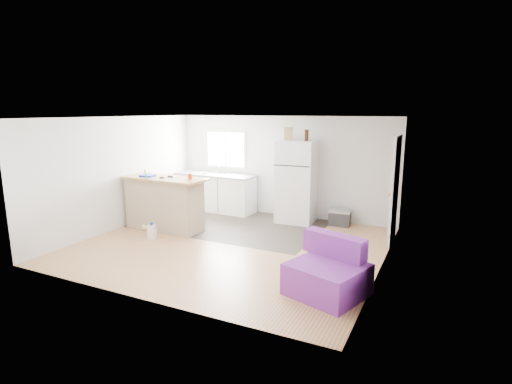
{
  "coord_description": "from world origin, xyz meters",
  "views": [
    {
      "loc": [
        3.6,
        -6.35,
        2.53
      ],
      "look_at": [
        0.18,
        0.7,
        0.92
      ],
      "focal_mm": 28.0,
      "sensor_mm": 36.0,
      "label": 1
    }
  ],
  "objects_px": {
    "peninsula": "(164,203)",
    "refrigerator": "(297,182)",
    "red_cup": "(190,176)",
    "bottle_right": "(307,135)",
    "purple_seat": "(328,274)",
    "kitchen_cabinets": "(216,192)",
    "cooler": "(340,217)",
    "blue_tray": "(148,176)",
    "bottle_left": "(306,135)",
    "cleaner_jug": "(152,232)",
    "cardboard_box": "(289,134)",
    "mop": "(147,219)"
  },
  "relations": [
    {
      "from": "kitchen_cabinets",
      "to": "refrigerator",
      "type": "height_order",
      "value": "refrigerator"
    },
    {
      "from": "cardboard_box",
      "to": "bottle_right",
      "type": "distance_m",
      "value": 0.42
    },
    {
      "from": "mop",
      "to": "cleaner_jug",
      "type": "bearing_deg",
      "value": -36.54
    },
    {
      "from": "cardboard_box",
      "to": "bottle_left",
      "type": "xyz_separation_m",
      "value": [
        0.42,
        -0.02,
        -0.02
      ]
    },
    {
      "from": "mop",
      "to": "cardboard_box",
      "type": "distance_m",
      "value": 3.63
    },
    {
      "from": "red_cup",
      "to": "cardboard_box",
      "type": "xyz_separation_m",
      "value": [
        1.47,
        1.73,
        0.82
      ]
    },
    {
      "from": "cleaner_jug",
      "to": "red_cup",
      "type": "bearing_deg",
      "value": 44.28
    },
    {
      "from": "cooler",
      "to": "bottle_right",
      "type": "distance_m",
      "value": 1.97
    },
    {
      "from": "blue_tray",
      "to": "bottle_left",
      "type": "height_order",
      "value": "bottle_left"
    },
    {
      "from": "refrigerator",
      "to": "mop",
      "type": "height_order",
      "value": "refrigerator"
    },
    {
      "from": "bottle_left",
      "to": "mop",
      "type": "bearing_deg",
      "value": -145.63
    },
    {
      "from": "bottle_left",
      "to": "blue_tray",
      "type": "bearing_deg",
      "value": -148.15
    },
    {
      "from": "kitchen_cabinets",
      "to": "refrigerator",
      "type": "distance_m",
      "value": 2.26
    },
    {
      "from": "cleaner_jug",
      "to": "blue_tray",
      "type": "bearing_deg",
      "value": 120.43
    },
    {
      "from": "kitchen_cabinets",
      "to": "cooler",
      "type": "height_order",
      "value": "kitchen_cabinets"
    },
    {
      "from": "cardboard_box",
      "to": "bottle_left",
      "type": "relative_size",
      "value": 1.2
    },
    {
      "from": "purple_seat",
      "to": "cleaner_jug",
      "type": "distance_m",
      "value": 3.91
    },
    {
      "from": "red_cup",
      "to": "bottle_right",
      "type": "distance_m",
      "value": 2.71
    },
    {
      "from": "kitchen_cabinets",
      "to": "blue_tray",
      "type": "relative_size",
      "value": 7.17
    },
    {
      "from": "peninsula",
      "to": "refrigerator",
      "type": "xyz_separation_m",
      "value": [
        2.33,
        1.82,
        0.36
      ]
    },
    {
      "from": "mop",
      "to": "bottle_right",
      "type": "distance_m",
      "value": 3.94
    },
    {
      "from": "bottle_right",
      "to": "cleaner_jug",
      "type": "bearing_deg",
      "value": -133.33
    },
    {
      "from": "peninsula",
      "to": "refrigerator",
      "type": "height_order",
      "value": "refrigerator"
    },
    {
      "from": "red_cup",
      "to": "cardboard_box",
      "type": "bearing_deg",
      "value": 49.57
    },
    {
      "from": "peninsula",
      "to": "bottle_right",
      "type": "height_order",
      "value": "bottle_right"
    },
    {
      "from": "cooler",
      "to": "cleaner_jug",
      "type": "height_order",
      "value": "cooler"
    },
    {
      "from": "cooler",
      "to": "cardboard_box",
      "type": "distance_m",
      "value": 2.19
    },
    {
      "from": "cooler",
      "to": "bottle_right",
      "type": "bearing_deg",
      "value": -175.79
    },
    {
      "from": "peninsula",
      "to": "red_cup",
      "type": "relative_size",
      "value": 15.65
    },
    {
      "from": "peninsula",
      "to": "cooler",
      "type": "xyz_separation_m",
      "value": [
        3.33,
        1.92,
        -0.39
      ]
    },
    {
      "from": "kitchen_cabinets",
      "to": "red_cup",
      "type": "height_order",
      "value": "red_cup"
    },
    {
      "from": "peninsula",
      "to": "bottle_left",
      "type": "xyz_separation_m",
      "value": [
        2.55,
        1.75,
        1.42
      ]
    },
    {
      "from": "refrigerator",
      "to": "cardboard_box",
      "type": "xyz_separation_m",
      "value": [
        -0.2,
        -0.05,
        1.08
      ]
    },
    {
      "from": "cooler",
      "to": "mop",
      "type": "xyz_separation_m",
      "value": [
        -3.66,
        -2.14,
        0.04
      ]
    },
    {
      "from": "refrigerator",
      "to": "bottle_right",
      "type": "bearing_deg",
      "value": -2.52
    },
    {
      "from": "peninsula",
      "to": "purple_seat",
      "type": "relative_size",
      "value": 1.58
    },
    {
      "from": "cleaner_jug",
      "to": "cardboard_box",
      "type": "distance_m",
      "value": 3.63
    },
    {
      "from": "kitchen_cabinets",
      "to": "peninsula",
      "type": "height_order",
      "value": "kitchen_cabinets"
    },
    {
      "from": "red_cup",
      "to": "blue_tray",
      "type": "height_order",
      "value": "red_cup"
    },
    {
      "from": "mop",
      "to": "cardboard_box",
      "type": "height_order",
      "value": "cardboard_box"
    },
    {
      "from": "cleaner_jug",
      "to": "peninsula",
      "type": "bearing_deg",
      "value": 93.94
    },
    {
      "from": "kitchen_cabinets",
      "to": "blue_tray",
      "type": "height_order",
      "value": "kitchen_cabinets"
    },
    {
      "from": "mop",
      "to": "refrigerator",
      "type": "bearing_deg",
      "value": 41.76
    },
    {
      "from": "kitchen_cabinets",
      "to": "cooler",
      "type": "bearing_deg",
      "value": 2.46
    },
    {
      "from": "cleaner_jug",
      "to": "bottle_left",
      "type": "relative_size",
      "value": 1.37
    },
    {
      "from": "peninsula",
      "to": "cooler",
      "type": "relative_size",
      "value": 3.79
    },
    {
      "from": "cooler",
      "to": "purple_seat",
      "type": "height_order",
      "value": "purple_seat"
    },
    {
      "from": "cardboard_box",
      "to": "blue_tray",
      "type": "bearing_deg",
      "value": -143.74
    },
    {
      "from": "purple_seat",
      "to": "bottle_left",
      "type": "relative_size",
      "value": 4.74
    },
    {
      "from": "peninsula",
      "to": "cleaner_jug",
      "type": "bearing_deg",
      "value": -71.24
    }
  ]
}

